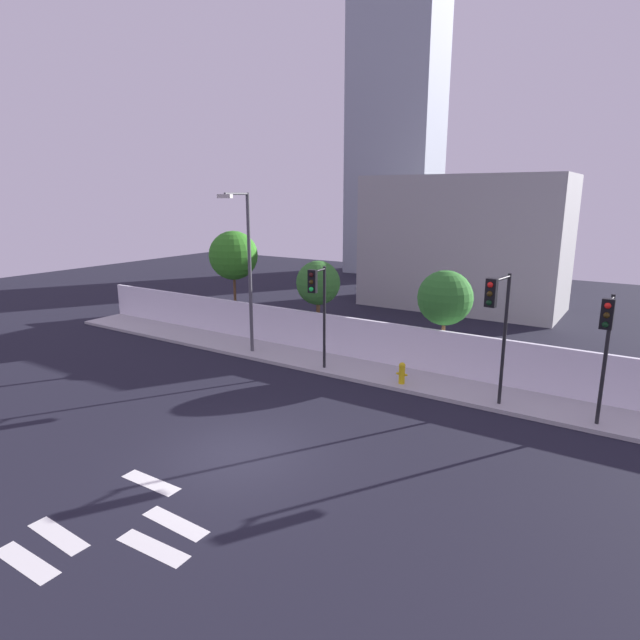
{
  "coord_description": "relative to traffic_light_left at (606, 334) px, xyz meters",
  "views": [
    {
      "loc": [
        9.38,
        -10.27,
        7.27
      ],
      "look_at": [
        -1.46,
        6.5,
        2.48
      ],
      "focal_mm": 29.4,
      "sensor_mm": 36.0,
      "label": 1
    }
  ],
  "objects": [
    {
      "name": "tower_on_skyline",
      "position": [
        -20.4,
        28.46,
        10.88
      ],
      "size": [
        7.91,
        5.0,
        28.22
      ],
      "primitive_type": "cube",
      "color": "#8A93A0",
      "rests_on": "ground"
    },
    {
      "name": "traffic_light_right",
      "position": [
        -3.14,
        -0.28,
        0.3
      ],
      "size": [
        0.42,
        1.73,
        4.59
      ],
      "color": "black",
      "rests_on": "sidewalk"
    },
    {
      "name": "street_lamp_curbside",
      "position": [
        -14.36,
        0.45,
        1.18
      ],
      "size": [
        0.8,
        2.12,
        7.21
      ],
      "color": "#4C4C51",
      "rests_on": "sidewalk"
    },
    {
      "name": "crosswalk_marking",
      "position": [
        -8.45,
        -11.13,
        -3.22
      ],
      "size": [
        3.93,
        3.86,
        0.01
      ],
      "color": "silver",
      "rests_on": "ground"
    },
    {
      "name": "roadside_tree_midleft",
      "position": [
        -12.64,
        3.65,
        -0.12
      ],
      "size": [
        2.14,
        2.14,
        4.2
      ],
      "color": "brown",
      "rests_on": "ground"
    },
    {
      "name": "roadside_tree_midright",
      "position": [
        -6.28,
        3.65,
        -0.17
      ],
      "size": [
        2.32,
        2.32,
        4.22
      ],
      "color": "brown",
      "rests_on": "ground"
    },
    {
      "name": "low_building_distant",
      "position": [
        -9.7,
        16.46,
        1.01
      ],
      "size": [
        12.49,
        6.0,
        8.47
      ],
      "primitive_type": "cube",
      "color": "#989898",
      "rests_on": "ground"
    },
    {
      "name": "sidewalk",
      "position": [
        -8.37,
        1.17,
        -3.15
      ],
      "size": [
        36.0,
        2.4,
        0.15
      ],
      "primitive_type": "cube",
      "color": "#ABABAB",
      "rests_on": "ground"
    },
    {
      "name": "roadside_tree_leftmost",
      "position": [
        -18.03,
        3.65,
        0.89
      ],
      "size": [
        2.6,
        2.6,
        5.42
      ],
      "color": "brown",
      "rests_on": "ground"
    },
    {
      "name": "ground_plane",
      "position": [
        -8.37,
        -7.03,
        -3.23
      ],
      "size": [
        80.0,
        80.0,
        0.0
      ],
      "primitive_type": "plane",
      "color": "black"
    },
    {
      "name": "fire_hydrant",
      "position": [
        -6.73,
        0.5,
        -2.62
      ],
      "size": [
        0.44,
        0.26,
        0.85
      ],
      "color": "gold",
      "rests_on": "sidewalk"
    },
    {
      "name": "traffic_light_center",
      "position": [
        -10.21,
        -0.1,
        0.07
      ],
      "size": [
        0.39,
        1.36,
        4.3
      ],
      "color": "black",
      "rests_on": "sidewalk"
    },
    {
      "name": "perimeter_wall",
      "position": [
        -8.37,
        2.46,
        -2.18
      ],
      "size": [
        36.0,
        0.18,
        1.8
      ],
      "primitive_type": "cube",
      "color": "white",
      "rests_on": "sidewalk"
    },
    {
      "name": "traffic_light_left",
      "position": [
        0.0,
        0.0,
        0.0
      ],
      "size": [
        0.35,
        1.17,
        4.2
      ],
      "color": "black",
      "rests_on": "sidewalk"
    }
  ]
}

